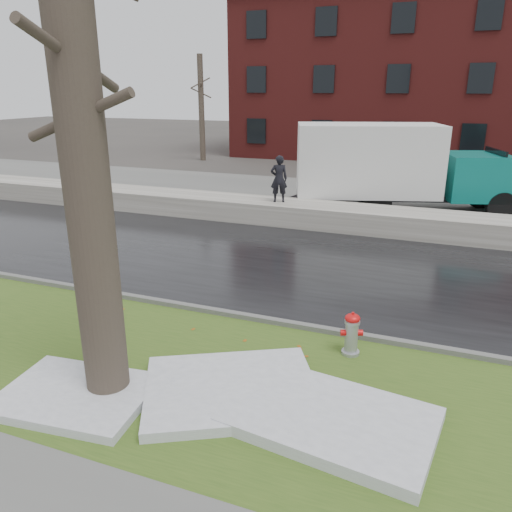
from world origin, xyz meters
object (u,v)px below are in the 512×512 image
(fire_hydrant, at_px, (352,332))
(box_truck, at_px, (395,167))
(tree, at_px, (80,123))
(worker, at_px, (279,179))

(fire_hydrant, height_order, box_truck, box_truck)
(tree, xyz_separation_m, box_truck, (2.67, 13.72, -2.35))
(tree, bearing_deg, worker, 94.64)
(fire_hydrant, height_order, tree, tree)
(box_truck, bearing_deg, tree, -118.93)
(fire_hydrant, distance_m, worker, 9.30)
(fire_hydrant, xyz_separation_m, box_truck, (-0.60, 11.21, 1.27))
(fire_hydrant, distance_m, box_truck, 11.30)
(fire_hydrant, distance_m, tree, 5.48)
(tree, height_order, box_truck, tree)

